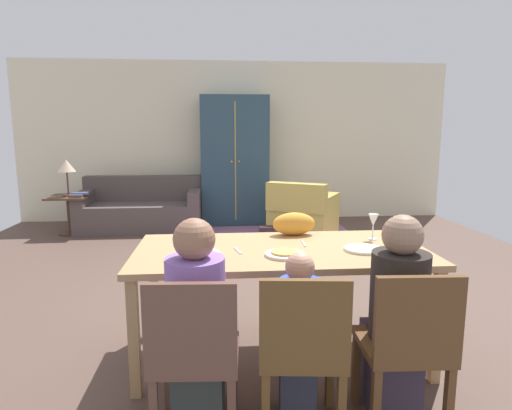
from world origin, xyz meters
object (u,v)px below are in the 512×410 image
at_px(wine_glass, 373,221).
at_px(armoire, 235,161).
at_px(plate_near_woman, 363,249).
at_px(side_table, 70,209).
at_px(dining_chair_child, 302,346).
at_px(table_lamp, 66,167).
at_px(book_upper, 80,193).
at_px(plate_near_child, 285,254).
at_px(book_lower, 78,195).
at_px(person_child, 298,341).
at_px(couch, 141,210).
at_px(dining_table, 281,258).
at_px(person_woman, 395,323).
at_px(dining_chair_woman, 408,342).
at_px(plate_near_man, 200,254).
at_px(dining_chair_man, 194,351).
at_px(handbag, 271,236).
at_px(armchair, 303,215).
at_px(cat, 294,224).
at_px(person_man, 197,330).

distance_m(wine_glass, armoire, 4.37).
relative_size(plate_near_woman, side_table, 0.43).
height_order(dining_chair_child, table_lamp, table_lamp).
distance_m(dining_chair_child, book_upper, 5.23).
bearing_deg(book_upper, plate_near_child, -58.23).
bearing_deg(dining_chair_child, table_lamp, 119.47).
relative_size(wine_glass, book_lower, 0.85).
xyz_separation_m(wine_glass, side_table, (-3.33, 3.66, -0.52)).
height_order(person_child, table_lamp, table_lamp).
height_order(plate_near_woman, couch, couch).
distance_m(dining_table, person_woman, 0.86).
relative_size(dining_chair_child, dining_chair_woman, 1.00).
bearing_deg(plate_near_man, table_lamp, 118.13).
bearing_deg(armoire, book_upper, -163.68).
bearing_deg(wine_glass, side_table, 132.36).
height_order(dining_chair_man, handbag, dining_chair_man).
height_order(side_table, book_lower, book_lower).
xyz_separation_m(dining_table, dining_chair_man, (-0.53, -0.83, -0.20)).
height_order(armchair, side_table, armchair).
relative_size(dining_chair_man, person_woman, 0.78).
xyz_separation_m(armchair, handbag, (-0.52, -0.45, -0.19)).
bearing_deg(cat, wine_glass, -22.23).
height_order(book_lower, book_upper, book_upper).
relative_size(plate_near_child, side_table, 0.43).
relative_size(dining_chair_woman, armchair, 0.74).
height_order(person_man, person_child, person_man).
distance_m(plate_near_child, person_child, 0.58).
bearing_deg(book_lower, plate_near_child, -57.87).
bearing_deg(dining_chair_woman, side_table, 124.18).
bearing_deg(book_lower, person_man, -66.11).
relative_size(dining_chair_man, dining_chair_child, 1.00).
height_order(person_child, side_table, person_child).
height_order(dining_chair_child, side_table, dining_chair_child).
bearing_deg(dining_chair_man, person_child, 17.60).
relative_size(dining_chair_child, armchair, 0.74).
distance_m(dining_chair_woman, book_upper, 5.50).
bearing_deg(book_upper, side_table, 165.75).
xyz_separation_m(person_woman, cat, (-0.38, 1.02, 0.33)).
height_order(person_woman, side_table, person_woman).
distance_m(wine_glass, cat, 0.57).
height_order(plate_near_woman, person_child, person_child).
bearing_deg(side_table, plate_near_woman, -51.15).
height_order(wine_glass, book_lower, wine_glass).
distance_m(dining_chair_child, side_table, 5.36).
distance_m(wine_glass, side_table, 4.97).
relative_size(person_child, book_upper, 4.20).
xyz_separation_m(plate_near_man, person_woman, (1.06, -0.53, -0.26)).
xyz_separation_m(cat, handbag, (0.13, 2.57, -0.71)).
xyz_separation_m(person_woman, handbag, (-0.25, 3.59, -0.38)).
bearing_deg(armchair, book_upper, 173.02).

